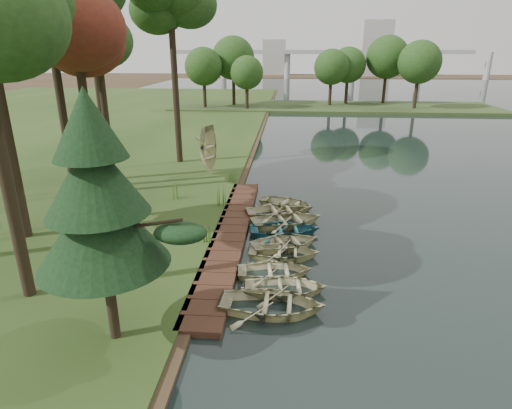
# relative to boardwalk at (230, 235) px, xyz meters

# --- Properties ---
(ground) EXTENTS (300.00, 300.00, 0.00)m
(ground) POSITION_rel_boardwalk_xyz_m (1.60, 0.00, -0.15)
(ground) COLOR #3D2F1D
(boardwalk) EXTENTS (1.60, 16.00, 0.30)m
(boardwalk) POSITION_rel_boardwalk_xyz_m (0.00, 0.00, 0.00)
(boardwalk) COLOR #3C2317
(boardwalk) RESTS_ON ground
(peninsula) EXTENTS (50.00, 14.00, 0.45)m
(peninsula) POSITION_rel_boardwalk_xyz_m (9.60, 50.00, 0.08)
(peninsula) COLOR #31431E
(peninsula) RESTS_ON ground
(far_trees) EXTENTS (45.60, 5.60, 8.80)m
(far_trees) POSITION_rel_boardwalk_xyz_m (6.27, 50.00, 6.28)
(far_trees) COLOR black
(far_trees) RESTS_ON peninsula
(bridge) EXTENTS (95.90, 4.00, 8.60)m
(bridge) POSITION_rel_boardwalk_xyz_m (13.91, 120.00, 6.93)
(bridge) COLOR #A5A5A0
(bridge) RESTS_ON ground
(building_a) EXTENTS (10.00, 8.00, 18.00)m
(building_a) POSITION_rel_boardwalk_xyz_m (31.60, 140.00, 8.85)
(building_a) COLOR #A5A5A0
(building_a) RESTS_ON ground
(building_b) EXTENTS (8.00, 8.00, 12.00)m
(building_b) POSITION_rel_boardwalk_xyz_m (-3.40, 145.00, 5.85)
(building_b) COLOR #A5A5A0
(building_b) RESTS_ON ground
(rowboat_0) EXTENTS (3.86, 2.83, 0.78)m
(rowboat_0) POSITION_rel_boardwalk_xyz_m (2.35, -6.31, 0.29)
(rowboat_0) COLOR beige
(rowboat_0) RESTS_ON water
(rowboat_1) EXTENTS (3.34, 2.50, 0.66)m
(rowboat_1) POSITION_rel_boardwalk_xyz_m (2.81, -5.06, 0.23)
(rowboat_1) COLOR beige
(rowboat_1) RESTS_ON water
(rowboat_2) EXTENTS (3.36, 2.60, 0.64)m
(rowboat_2) POSITION_rel_boardwalk_xyz_m (2.35, -3.76, 0.22)
(rowboat_2) COLOR beige
(rowboat_2) RESTS_ON water
(rowboat_3) EXTENTS (3.20, 2.29, 0.66)m
(rowboat_3) POSITION_rel_boardwalk_xyz_m (2.69, -2.07, 0.23)
(rowboat_3) COLOR beige
(rowboat_3) RESTS_ON water
(rowboat_4) EXTENTS (3.90, 3.40, 0.67)m
(rowboat_4) POSITION_rel_boardwalk_xyz_m (2.76, -1.07, 0.24)
(rowboat_4) COLOR beige
(rowboat_4) RESTS_ON water
(rowboat_5) EXTENTS (3.83, 2.97, 0.73)m
(rowboat_5) POSITION_rel_boardwalk_xyz_m (2.69, 0.42, 0.26)
(rowboat_5) COLOR #2D717D
(rowboat_5) RESTS_ON water
(rowboat_6) EXTENTS (4.50, 3.81, 0.79)m
(rowboat_6) POSITION_rel_boardwalk_xyz_m (2.79, 1.64, 0.30)
(rowboat_6) COLOR beige
(rowboat_6) RESTS_ON water
(rowboat_7) EXTENTS (4.25, 3.52, 0.76)m
(rowboat_7) POSITION_rel_boardwalk_xyz_m (2.33, 3.04, 0.28)
(rowboat_7) COLOR beige
(rowboat_7) RESTS_ON water
(rowboat_8) EXTENTS (3.99, 3.51, 0.69)m
(rowboat_8) POSITION_rel_boardwalk_xyz_m (2.76, 4.38, 0.24)
(rowboat_8) COLOR beige
(rowboat_8) RESTS_ON water
(stored_rowboat) EXTENTS (4.25, 3.75, 0.73)m
(stored_rowboat) POSITION_rel_boardwalk_xyz_m (-2.87, 10.22, 0.51)
(stored_rowboat) COLOR beige
(stored_rowboat) RESTS_ON bank
(tree_2) EXTENTS (4.11, 4.11, 10.86)m
(tree_2) POSITION_rel_boardwalk_xyz_m (-7.13, 1.11, 9.14)
(tree_2) COLOR black
(tree_2) RESTS_ON bank
(tree_4) EXTENTS (3.78, 3.78, 10.98)m
(tree_4) POSITION_rel_boardwalk_xyz_m (-8.76, 7.01, 9.36)
(tree_4) COLOR black
(tree_4) RESTS_ON bank
(tree_6) EXTENTS (4.50, 4.50, 13.55)m
(tree_6) POSITION_rel_boardwalk_xyz_m (-5.94, 13.69, 11.60)
(tree_6) COLOR black
(tree_6) RESTS_ON bank
(pine_tree) EXTENTS (3.80, 3.80, 7.65)m
(pine_tree) POSITION_rel_boardwalk_xyz_m (-2.51, -8.40, 4.75)
(pine_tree) COLOR black
(pine_tree) RESTS_ON bank
(reeds_0) EXTENTS (0.60, 0.60, 1.07)m
(reeds_0) POSITION_rel_boardwalk_xyz_m (-1.00, -1.07, 0.68)
(reeds_0) COLOR #3F661E
(reeds_0) RESTS_ON bank
(reeds_1) EXTENTS (0.60, 0.60, 1.06)m
(reeds_1) POSITION_rel_boardwalk_xyz_m (-1.00, 3.83, 0.68)
(reeds_1) COLOR #3F661E
(reeds_1) RESTS_ON bank
(reeds_2) EXTENTS (0.60, 0.60, 1.14)m
(reeds_2) POSITION_rel_boardwalk_xyz_m (-3.98, 4.72, 0.72)
(reeds_2) COLOR #3F661E
(reeds_2) RESTS_ON bank
(reeds_3) EXTENTS (0.60, 0.60, 0.85)m
(reeds_3) POSITION_rel_boardwalk_xyz_m (-1.00, 8.66, 0.58)
(reeds_3) COLOR #3F661E
(reeds_3) RESTS_ON bank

